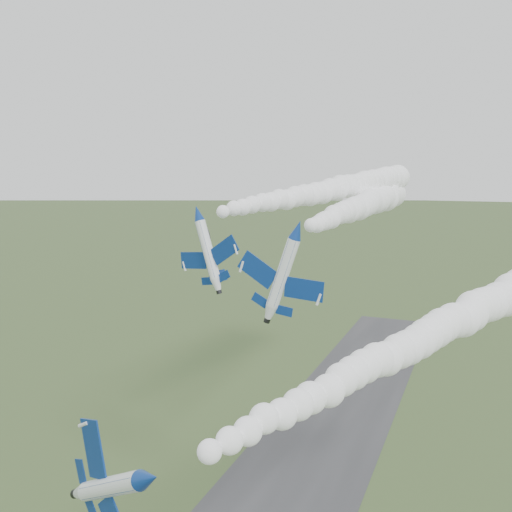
# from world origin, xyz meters

# --- Properties ---
(jet_lead) EXTENTS (6.51, 11.66, 8.83)m
(jet_lead) POSITION_xyz_m (8.80, -12.04, 32.87)
(jet_lead) COLOR white
(smoke_trail_jet_lead) EXTENTS (25.44, 56.18, 4.77)m
(smoke_trail_jet_lead) POSITION_xyz_m (21.63, 17.44, 34.87)
(smoke_trail_jet_lead) COLOR white
(jet_pair_left) EXTENTS (9.52, 11.75, 3.88)m
(jet_pair_left) POSITION_xyz_m (-6.72, 24.46, 46.89)
(jet_pair_left) COLOR white
(smoke_trail_jet_pair_left) EXTENTS (22.02, 69.98, 5.73)m
(smoke_trail_jet_pair_left) POSITION_xyz_m (1.62, 61.20, 48.83)
(smoke_trail_jet_pair_left) COLOR white
(jet_pair_right) EXTENTS (10.50, 13.31, 4.35)m
(jet_pair_right) POSITION_xyz_m (7.40, 22.67, 45.46)
(jet_pair_right) COLOR white
(smoke_trail_jet_pair_right) EXTENTS (6.05, 70.16, 5.94)m
(smoke_trail_jet_pair_right) POSITION_xyz_m (7.37, 60.71, 46.16)
(smoke_trail_jet_pair_right) COLOR white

